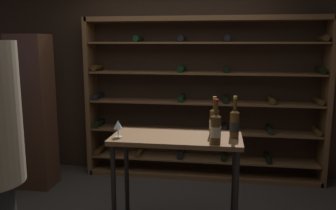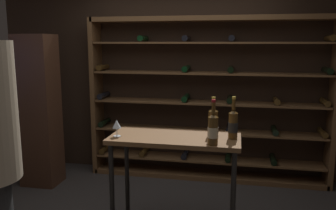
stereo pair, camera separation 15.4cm
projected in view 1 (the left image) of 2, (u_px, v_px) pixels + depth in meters
The scene contains 8 objects.
back_wall at pixel (175, 74), 4.75m from camera, with size 5.06×0.10×2.71m, color #332319.
wine_rack at pixel (204, 101), 4.54m from camera, with size 3.10×0.32×2.11m.
tasting_table at pixel (176, 150), 3.14m from camera, with size 1.15×0.53×0.96m.
display_cabinet at pixel (33, 112), 4.28m from camera, with size 0.44×0.36×1.88m, color #4C2D1E.
wine_bottle_gold_foil at pixel (234, 123), 3.04m from camera, with size 0.08×0.08×0.37m.
wine_bottle_red_label at pixel (216, 128), 2.85m from camera, with size 0.09×0.09×0.37m.
wine_bottle_black_capsule at pixel (214, 122), 3.12m from camera, with size 0.09×0.09×0.35m.
wine_glass_stemmed_right at pixel (118, 125), 3.07m from camera, with size 0.08×0.08×0.15m.
Camera 1 is at (0.61, -3.09, 1.79)m, focal length 37.46 mm.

